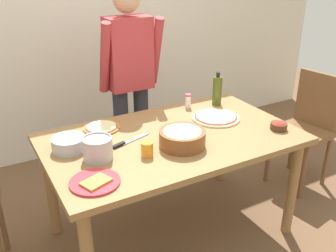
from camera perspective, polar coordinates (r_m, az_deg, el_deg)
ground at (r=2.85m, az=0.51°, el=-15.37°), size 8.00×8.00×0.00m
wall_back at (r=3.70m, az=-12.29°, el=15.80°), size 5.60×0.10×2.60m
dining_table at (r=2.47m, az=0.57°, el=-3.39°), size 1.60×0.96×0.76m
person_cook at (r=3.02m, az=-5.73°, el=7.31°), size 0.49×0.25×1.62m
chair_wooden_right at (r=3.35m, az=20.12°, el=0.38°), size 0.46×0.46×0.95m
pizza_raw_on_board at (r=2.71m, az=7.15°, el=1.30°), size 0.34×0.34×0.02m
pizza_cooked_on_tray at (r=2.56m, az=-9.90°, el=-0.24°), size 0.24×0.24×0.02m
plate_with_slice at (r=1.99m, az=-10.85°, el=-8.21°), size 0.26×0.26×0.02m
popcorn_bowl at (r=2.28m, az=2.14°, el=-1.61°), size 0.28×0.28×0.11m
mixing_bowl_steel at (r=2.32m, az=-14.62°, el=-2.59°), size 0.20×0.20×0.08m
small_sauce_bowl at (r=2.62m, az=16.24°, el=0.08°), size 0.11×0.11×0.06m
olive_oil_bottle at (r=2.93m, az=7.37°, el=5.29°), size 0.07×0.07×0.26m
steel_pot at (r=2.18m, az=-10.49°, el=-3.25°), size 0.17×0.17×0.13m
cup_orange at (r=2.19m, az=-3.14°, el=-3.46°), size 0.07×0.07×0.08m
salt_shaker at (r=2.87m, az=3.01°, el=3.78°), size 0.04×0.04×0.11m
chef_knife at (r=2.36m, az=-6.20°, el=-2.40°), size 0.28×0.11×0.02m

